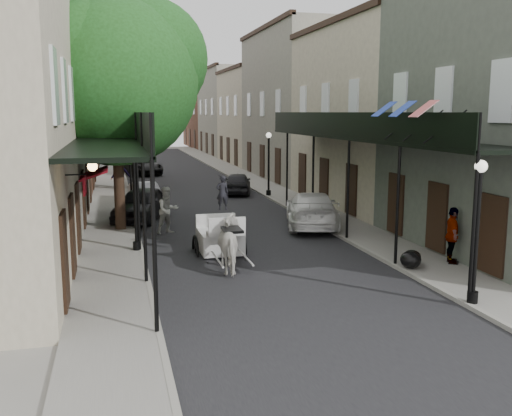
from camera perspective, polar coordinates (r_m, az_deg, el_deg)
ground at (r=15.97m, az=4.20°, el=-8.72°), size 140.00×140.00×0.00m
road at (r=35.08m, az=-6.09°, el=1.32°), size 8.00×90.00×0.01m
sidewalk_left at (r=34.74m, az=-14.28°, el=1.09°), size 2.20×90.00×0.12m
sidewalk_right at (r=36.10m, az=1.80°, el=1.69°), size 2.20×90.00×0.12m
building_row_left at (r=44.55m, az=-19.26°, el=9.36°), size 5.00×80.00×10.50m
building_row_right at (r=46.37m, az=2.74°, el=9.86°), size 5.00×80.00×10.50m
gallery_left at (r=21.39m, az=-14.15°, el=6.73°), size 2.20×18.05×4.88m
gallery_right at (r=23.44m, az=10.15°, el=7.09°), size 2.20×18.05×4.88m
tree_near at (r=24.61m, az=-12.99°, el=12.78°), size 7.31×6.80×9.63m
tree_far at (r=38.57m, az=-13.50°, el=10.54°), size 6.45×6.00×8.61m
lamppost_right_near at (r=15.54m, az=21.22°, el=-2.05°), size 0.32×0.32×3.71m
lamppost_left at (r=20.61m, az=-12.00°, el=1.11°), size 0.32×0.32×3.71m
lamppost_right_far at (r=33.72m, az=1.27°, el=4.54°), size 0.32×0.32×3.71m
horse at (r=18.18m, az=-2.34°, el=-3.61°), size 0.94×2.05×1.73m
carriage at (r=20.71m, az=-3.84°, el=-1.26°), size 1.81×2.55×2.89m
pedestrian_walking at (r=23.92m, az=-8.83°, el=-0.22°), size 1.16×1.04×1.97m
pedestrian_sidewalk_left at (r=37.54m, az=-13.35°, el=3.34°), size 1.32×0.81×1.97m
pedestrian_sidewalk_right at (r=19.60m, az=19.05°, el=-2.61°), size 0.83×1.18×1.86m
car_left_near at (r=27.16m, az=-11.38°, el=0.40°), size 3.29×4.87×1.54m
car_left_mid at (r=31.83m, az=-10.96°, el=1.43°), size 1.97×3.80×1.19m
car_left_far at (r=47.18m, az=-11.39°, el=4.13°), size 3.67×5.43×1.38m
car_right_near at (r=25.21m, az=5.59°, el=-0.15°), size 3.54×5.71×1.54m
car_right_far at (r=35.24m, az=-1.87°, el=2.50°), size 2.49×4.21×1.34m
trash_bags at (r=18.93m, az=15.26°, el=-4.91°), size 0.92×1.07×0.56m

